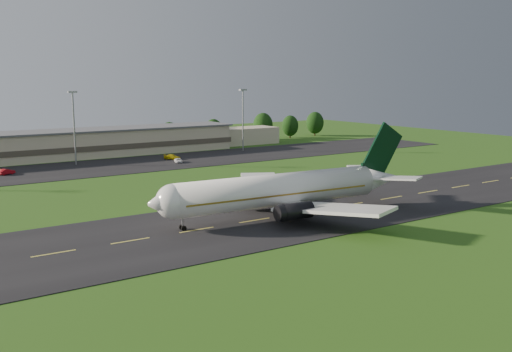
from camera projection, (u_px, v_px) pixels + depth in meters
ground at (197, 230)px, 89.76m from camera, size 360.00×360.00×0.00m
taxiway at (197, 230)px, 89.75m from camera, size 220.00×30.00×0.10m
apron at (66, 170)px, 148.61m from camera, size 260.00×30.00×0.10m
airliner at (281, 190)px, 98.02m from camera, size 51.29×42.06×15.57m
terminal at (64, 145)px, 171.25m from camera, size 145.00×16.00×8.40m
light_mast_centre at (74, 119)px, 155.77m from camera, size 2.40×1.20×20.35m
light_mast_east at (243, 113)px, 186.06m from camera, size 2.40×1.20×20.35m
tree_line at (145, 133)px, 195.88m from camera, size 193.83×9.73×10.52m
service_vehicle_b at (6, 172)px, 141.60m from camera, size 4.48×3.37×1.41m
service_vehicle_c at (178, 160)px, 162.02m from camera, size 3.23×4.67×1.19m
service_vehicle_d at (172, 157)px, 168.24m from camera, size 4.92×5.10×1.46m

